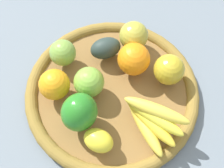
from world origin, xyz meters
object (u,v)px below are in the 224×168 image
(orange_0, at_px, (134,59))
(apple_2, at_px, (169,70))
(avocado, at_px, (106,48))
(orange_1, at_px, (54,86))
(banana_bunch, at_px, (151,119))
(bell_pepper, at_px, (79,112))
(apple_1, at_px, (89,82))
(apple_0, at_px, (63,53))
(lemon_0, at_px, (98,141))
(apple_3, at_px, (134,36))

(orange_0, relative_size, apple_2, 1.08)
(avocado, height_order, orange_1, orange_1)
(orange_0, height_order, banana_bunch, orange_0)
(bell_pepper, height_order, apple_2, bell_pepper)
(apple_1, bearing_deg, apple_0, 124.36)
(avocado, relative_size, apple_1, 1.08)
(avocado, bearing_deg, bell_pepper, -110.96)
(apple_2, bearing_deg, apple_1, -174.53)
(banana_bunch, height_order, apple_2, apple_2)
(orange_1, distance_m, apple_0, 0.10)
(orange_1, bearing_deg, avocado, 39.94)
(banana_bunch, bearing_deg, lemon_0, -163.03)
(orange_0, bearing_deg, apple_1, -154.56)
(avocado, height_order, orange_0, orange_0)
(orange_0, bearing_deg, apple_0, 167.88)
(orange_0, relative_size, lemon_0, 1.19)
(orange_0, bearing_deg, bell_pepper, -135.42)
(bell_pepper, xyz_separation_m, orange_1, (-0.06, 0.08, -0.01))
(orange_1, bearing_deg, lemon_0, -54.69)
(avocado, height_order, apple_1, apple_1)
(banana_bunch, bearing_deg, apple_0, 135.24)
(bell_pepper, height_order, banana_bunch, bell_pepper)
(apple_1, bearing_deg, apple_2, 5.47)
(banana_bunch, height_order, apple_1, apple_1)
(orange_0, xyz_separation_m, apple_0, (-0.18, 0.04, -0.01))
(orange_1, distance_m, apple_2, 0.28)
(orange_0, relative_size, apple_1, 1.10)
(orange_1, height_order, banana_bunch, orange_1)
(apple_3, bearing_deg, apple_2, -55.88)
(apple_0, distance_m, apple_2, 0.27)
(bell_pepper, relative_size, lemon_0, 1.44)
(bell_pepper, height_order, lemon_0, bell_pepper)
(banana_bunch, bearing_deg, apple_2, 63.59)
(bell_pepper, relative_size, orange_1, 1.31)
(avocado, relative_size, banana_bunch, 0.53)
(banana_bunch, xyz_separation_m, lemon_0, (-0.12, -0.04, -0.01))
(apple_2, bearing_deg, banana_bunch, -116.41)
(avocado, relative_size, lemon_0, 1.17)
(orange_0, height_order, apple_2, orange_0)
(orange_1, xyz_separation_m, apple_3, (0.20, 0.13, 0.00))
(lemon_0, distance_m, apple_3, 0.29)
(banana_bunch, bearing_deg, apple_1, 142.31)
(lemon_0, xyz_separation_m, apple_3, (0.11, 0.27, 0.01))
(lemon_0, relative_size, apple_0, 1.01)
(lemon_0, bearing_deg, apple_3, 68.15)
(orange_1, distance_m, orange_0, 0.20)
(orange_0, distance_m, apple_1, 0.13)
(lemon_0, relative_size, apple_3, 0.90)
(apple_0, relative_size, apple_1, 0.91)
(apple_2, bearing_deg, lemon_0, -138.68)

